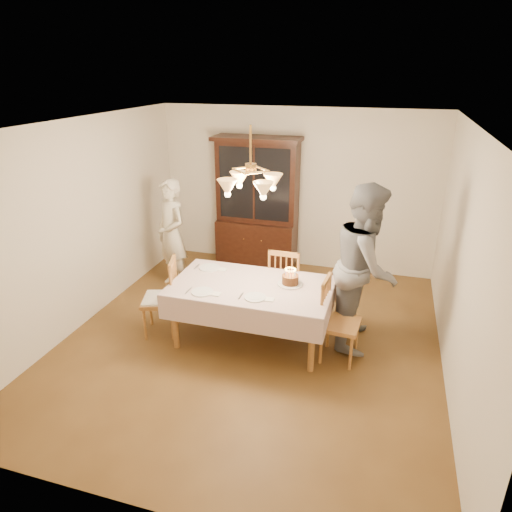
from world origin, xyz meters
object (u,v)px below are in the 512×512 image
(birthday_cake, at_px, (290,280))
(dining_table, at_px, (251,290))
(china_hutch, at_px, (257,206))
(elderly_woman, at_px, (172,234))
(chair_far_side, at_px, (286,285))

(birthday_cake, bearing_deg, dining_table, -162.19)
(china_hutch, xyz_separation_m, elderly_woman, (-1.00, -1.12, -0.20))
(dining_table, bearing_deg, birthday_cake, 17.81)
(elderly_woman, bearing_deg, china_hutch, 81.58)
(dining_table, xyz_separation_m, birthday_cake, (0.44, 0.14, 0.13))
(chair_far_side, xyz_separation_m, birthday_cake, (0.18, -0.59, 0.37))
(elderly_woman, bearing_deg, chair_far_side, 21.06)
(china_hutch, height_order, elderly_woman, china_hutch)
(elderly_woman, distance_m, birthday_cake, 2.27)
(china_hutch, height_order, birthday_cake, china_hutch)
(dining_table, distance_m, elderly_woman, 1.97)
(dining_table, height_order, elderly_woman, elderly_woman)
(dining_table, distance_m, china_hutch, 2.36)
(china_hutch, height_order, chair_far_side, china_hutch)
(dining_table, height_order, china_hutch, china_hutch)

